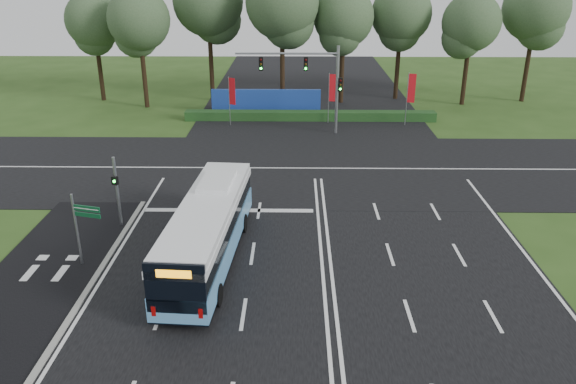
# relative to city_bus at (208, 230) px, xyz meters

# --- Properties ---
(ground) EXTENTS (120.00, 120.00, 0.00)m
(ground) POSITION_rel_city_bus_xyz_m (5.24, 0.72, -1.63)
(ground) COLOR #2B4A18
(ground) RESTS_ON ground
(road_main) EXTENTS (20.00, 120.00, 0.04)m
(road_main) POSITION_rel_city_bus_xyz_m (5.24, 0.72, -1.61)
(road_main) COLOR black
(road_main) RESTS_ON ground
(road_cross) EXTENTS (120.00, 14.00, 0.05)m
(road_cross) POSITION_rel_city_bus_xyz_m (5.24, 12.72, -1.60)
(road_cross) COLOR black
(road_cross) RESTS_ON ground
(bike_path) EXTENTS (5.00, 18.00, 0.06)m
(bike_path) POSITION_rel_city_bus_xyz_m (-7.26, -2.28, -1.60)
(bike_path) COLOR black
(bike_path) RESTS_ON ground
(kerb_strip) EXTENTS (0.25, 18.00, 0.12)m
(kerb_strip) POSITION_rel_city_bus_xyz_m (-4.86, -2.28, -1.57)
(kerb_strip) COLOR gray
(kerb_strip) RESTS_ON ground
(city_bus) EXTENTS (3.11, 11.39, 3.23)m
(city_bus) POSITION_rel_city_bus_xyz_m (0.00, 0.00, 0.00)
(city_bus) COLOR #5C9ED5
(city_bus) RESTS_ON ground
(pedestrian_signal) EXTENTS (0.36, 0.43, 3.84)m
(pedestrian_signal) POSITION_rel_city_bus_xyz_m (-5.28, 3.74, 0.47)
(pedestrian_signal) COLOR gray
(pedestrian_signal) RESTS_ON ground
(street_sign) EXTENTS (1.35, 0.42, 3.54)m
(street_sign) POSITION_rel_city_bus_xyz_m (-5.59, -0.45, 0.63)
(street_sign) COLOR gray
(street_sign) RESTS_ON ground
(banner_flag_left) EXTENTS (0.57, 0.29, 4.18)m
(banner_flag_left) POSITION_rel_city_bus_xyz_m (-1.41, 23.32, 1.11)
(banner_flag_left) COLOR gray
(banner_flag_left) RESTS_ON ground
(banner_flag_mid) EXTENTS (0.64, 0.10, 4.32)m
(banner_flag_mid) POSITION_rel_city_bus_xyz_m (7.01, 24.32, 1.20)
(banner_flag_mid) COLOR gray
(banner_flag_mid) RESTS_ON ground
(banner_flag_right) EXTENTS (0.66, 0.15, 4.51)m
(banner_flag_right) POSITION_rel_city_bus_xyz_m (13.55, 23.62, 1.32)
(banner_flag_right) COLOR gray
(banner_flag_right) RESTS_ON ground
(traffic_light_gantry) EXTENTS (8.41, 0.28, 7.00)m
(traffic_light_gantry) POSITION_rel_city_bus_xyz_m (5.45, 21.22, 3.04)
(traffic_light_gantry) COLOR gray
(traffic_light_gantry) RESTS_ON ground
(hedge) EXTENTS (22.00, 1.20, 0.80)m
(hedge) POSITION_rel_city_bus_xyz_m (5.24, 25.22, -1.23)
(hedge) COLOR #163C19
(hedge) RESTS_ON ground
(blue_hoarding) EXTENTS (10.00, 0.30, 2.20)m
(blue_hoarding) POSITION_rel_city_bus_xyz_m (1.24, 27.72, -0.53)
(blue_hoarding) COLOR #1C3D99
(blue_hoarding) RESTS_ON ground
(eucalyptus_row) EXTENTS (47.93, 9.63, 12.88)m
(eucalyptus_row) POSITION_rel_city_bus_xyz_m (5.29, 31.93, 7.01)
(eucalyptus_row) COLOR black
(eucalyptus_row) RESTS_ON ground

